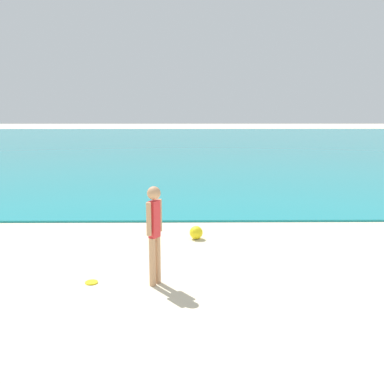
{
  "coord_description": "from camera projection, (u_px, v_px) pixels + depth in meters",
  "views": [
    {
      "loc": [
        -0.4,
        0.09,
        3.0
      ],
      "look_at": [
        -0.29,
        9.91,
        1.15
      ],
      "focal_mm": 40.64,
      "sensor_mm": 36.0,
      "label": 1
    }
  ],
  "objects": [
    {
      "name": "water",
      "position": [
        191.0,
        142.0,
        41.28
      ],
      "size": [
        160.0,
        60.0,
        0.06
      ],
      "primitive_type": "cube",
      "color": "teal",
      "rests_on": "ground"
    },
    {
      "name": "person_standing",
      "position": [
        154.0,
        230.0,
        7.43
      ],
      "size": [
        0.25,
        0.36,
        1.74
      ],
      "rotation": [
        0.0,
        0.0,
        1.03
      ],
      "color": "tan",
      "rests_on": "ground"
    },
    {
      "name": "frisbee",
      "position": [
        91.0,
        282.0,
        7.66
      ],
      "size": [
        0.22,
        0.22,
        0.03
      ],
      "primitive_type": "cylinder",
      "color": "yellow",
      "rests_on": "ground"
    },
    {
      "name": "beach_ball",
      "position": [
        196.0,
        233.0,
        10.26
      ],
      "size": [
        0.31,
        0.31,
        0.31
      ],
      "primitive_type": "sphere",
      "color": "yellow",
      "rests_on": "ground"
    }
  ]
}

